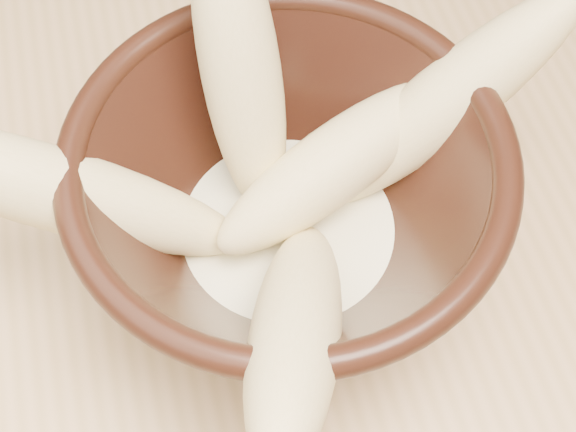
% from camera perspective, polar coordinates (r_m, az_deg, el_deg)
% --- Properties ---
extents(table, '(1.20, 0.80, 0.75)m').
position_cam_1_polar(table, '(0.60, -1.29, 0.84)').
color(table, tan).
rests_on(table, ground).
extents(bowl, '(0.22, 0.22, 0.12)m').
position_cam_1_polar(bowl, '(0.42, 0.00, 0.73)').
color(bowl, black).
rests_on(bowl, table).
extents(milk_puddle, '(0.13, 0.13, 0.02)m').
position_cam_1_polar(milk_puddle, '(0.45, 0.00, -1.28)').
color(milk_puddle, '#EFE9C0').
rests_on(milk_puddle, bowl).
extents(banana_upright, '(0.04, 0.12, 0.17)m').
position_cam_1_polar(banana_upright, '(0.41, -3.39, 10.34)').
color(banana_upright, '#D7C27F').
rests_on(banana_upright, bowl).
extents(banana_left, '(0.19, 0.08, 0.15)m').
position_cam_1_polar(banana_left, '(0.40, -15.55, 1.68)').
color(banana_left, '#D7C27F').
rests_on(banana_left, bowl).
extents(banana_right, '(0.17, 0.07, 0.14)m').
position_cam_1_polar(banana_right, '(0.43, 11.14, 7.97)').
color(banana_right, '#D7C27F').
rests_on(banana_right, bowl).
extents(banana_across, '(0.16, 0.10, 0.07)m').
position_cam_1_polar(banana_across, '(0.42, 3.22, 3.62)').
color(banana_across, '#D7C27F').
rests_on(banana_across, bowl).
extents(banana_front, '(0.10, 0.18, 0.13)m').
position_cam_1_polar(banana_front, '(0.36, 0.59, -8.00)').
color(banana_front, '#D7C27F').
rests_on(banana_front, bowl).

